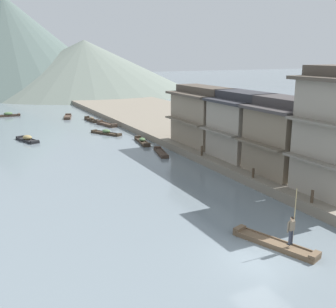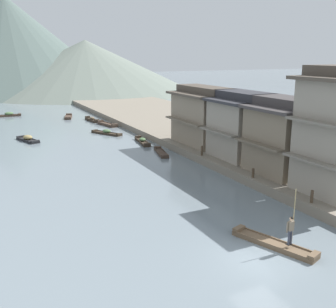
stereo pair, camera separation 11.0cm
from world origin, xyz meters
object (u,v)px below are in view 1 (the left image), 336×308
Objects in this scene: boat_moored_third at (107,124)px; boat_moored_second at (142,141)px; boat_upstream_distant at (161,153)px; boat_moored_nearest at (106,133)px; boat_moored_far at (91,120)px; mooring_post_dock_mid at (253,173)px; boat_midriver_upstream at (8,115)px; mooring_post_dock_far at (202,151)px; mooring_post_dock_near at (312,196)px; boat_midriver_drifting at (27,139)px; boatman_person at (292,227)px; boat_foreground_poled at (274,244)px; boat_crossing_west at (68,117)px; house_waterfront_narrow at (204,116)px; house_waterfront_tall at (242,125)px; house_waterfront_second at (286,136)px.

boat_moored_second is at bearing -89.60° from boat_moored_third.
boat_moored_third reaches higher than boat_upstream_distant.
boat_moored_nearest is 0.96× the size of boat_moored_second.
boat_moored_far reaches higher than boat_moored_nearest.
boat_moored_nearest is at bearing 98.61° from mooring_post_dock_mid.
mooring_post_dock_far reaches higher than boat_midriver_upstream.
boat_moored_third is 5.27× the size of mooring_post_dock_near.
boat_upstream_distant is (11.73, -12.76, -0.14)m from boat_midriver_drifting.
mooring_post_dock_far is (4.99, 17.35, -0.21)m from boatman_person.
boat_foreground_poled is 50.15m from boat_crossing_west.
boat_crossing_west is (-3.31, 28.66, 0.01)m from boat_upstream_distant.
mooring_post_dock_far is at bearing -52.36° from boat_midriver_drifting.
boat_midriver_drifting is at bearing 118.16° from mooring_post_dock_mid.
house_waterfront_narrow is at bearing -52.04° from boat_moored_second.
boat_upstream_distant is (11.88, -34.57, -0.15)m from boat_midriver_upstream.
house_waterfront_tall is at bearing -88.49° from house_waterfront_narrow.
boat_midriver_upstream is 49.36m from mooring_post_dock_mid.
boatman_person is 57.60m from boat_midriver_upstream.
mooring_post_dock_near reaches higher than boat_moored_far.
boat_midriver_drifting is 17.99m from boat_crossing_west.
boat_foreground_poled is 5.78× the size of mooring_post_dock_near.
house_waterfront_narrow reaches higher than boat_moored_third.
mooring_post_dock_mid is at bearing -103.60° from house_waterfront_narrow.
house_waterfront_second reaches higher than mooring_post_dock_mid.
boat_midriver_upstream is 0.91× the size of boat_upstream_distant.
house_waterfront_second is at bearing -74.40° from boat_moored_nearest.
boat_midriver_upstream is at bearing 98.66° from boat_foreground_poled.
boat_foreground_poled is 21.75m from boat_upstream_distant.
mooring_post_dock_mid reaches higher than boat_moored_second.
boat_upstream_distant is 28.85m from boat_crossing_west.
boat_foreground_poled is 1.18× the size of boat_upstream_distant.
house_waterfront_second is 7.20× the size of mooring_post_dock_near.
mooring_post_dock_mid reaches higher than boat_moored_far.
house_waterfront_tall and house_waterfront_narrow have the same top height.
boat_crossing_west is (-1.41, 15.99, -0.08)m from boat_moored_nearest.
mooring_post_dock_far is (0.00, 13.95, 0.04)m from mooring_post_dock_near.
boat_moored_second is at bearing 127.96° from house_waterfront_narrow.
boat_moored_far is (-1.01, 17.94, 0.03)m from boat_moored_second.
mooring_post_dock_far is at bearing -84.62° from boat_moored_far.
boat_moored_far is 24.89m from house_waterfront_narrow.
house_waterfront_second reaches higher than boat_crossing_west.
boatman_person is 0.71× the size of boat_midriver_drifting.
boatman_person is 12.89m from house_waterfront_second.
boat_moored_far is 5.12× the size of mooring_post_dock_near.
boatman_person is at bearing -145.68° from mooring_post_dock_near.
house_waterfront_narrow is (8.01, 22.02, 2.32)m from boatman_person.
mooring_post_dock_mid is 7.82m from mooring_post_dock_far.
boat_midriver_drifting is 5.71× the size of mooring_post_dock_mid.
boat_crossing_west is at bearing 109.50° from boat_moored_third.
boat_moored_far is at bearing 95.38° from mooring_post_dock_far.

